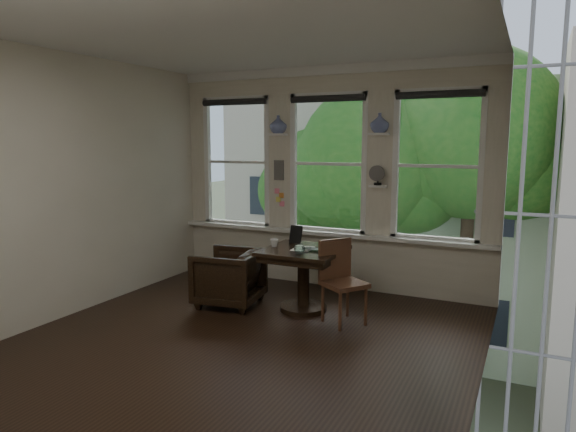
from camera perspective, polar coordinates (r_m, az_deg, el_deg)
The scene contains 25 objects.
ground at distance 5.42m, azimuth -4.50°, elevation -13.47°, with size 4.50×4.50×0.00m, color black.
ceiling at distance 5.13m, azimuth -4.90°, elevation 19.41°, with size 4.50×4.50×0.00m, color silver.
wall_back at distance 7.09m, azimuth 4.54°, elevation 4.18°, with size 4.50×4.50×0.00m, color beige.
wall_front at distance 3.34m, azimuth -24.57°, elevation -1.29°, with size 4.50×4.50×0.00m, color beige.
wall_left at distance 6.49m, azimuth -22.14°, elevation 3.20°, with size 4.50×4.50×0.00m, color beige.
wall_right at distance 4.39m, azimuth 21.61°, elevation 1.03°, with size 4.50×4.50×0.00m, color beige.
window_left at distance 7.72m, azimuth -5.59°, elevation 6.00°, with size 1.10×0.12×1.90m, color white, non-canonical shape.
window_center at distance 7.08m, azimuth 4.56°, elevation 5.80°, with size 1.10×0.12×1.90m, color white, non-canonical shape.
window_right at distance 6.69m, azimuth 16.27°, elevation 5.34°, with size 1.10×0.12×1.90m, color white, non-canonical shape.
shelf_left at distance 7.27m, azimuth -1.09°, elevation 9.04°, with size 0.26×0.16×0.03m, color white.
shelf_right at distance 6.75m, azimuth 10.11°, elevation 8.97°, with size 0.26×0.16×0.03m, color white.
intercom at distance 7.31m, azimuth -0.98°, elevation 5.12°, with size 0.14×0.06×0.28m, color #59544F.
sticky_notes at distance 7.34m, azimuth -0.95°, elevation 2.39°, with size 0.16×0.01×0.24m, color pink, non-canonical shape.
desk_fan at distance 6.74m, azimuth 9.94°, elevation 4.12°, with size 0.20×0.20×0.24m, color #59544F, non-canonical shape.
vase_left at distance 7.27m, azimuth -1.10°, elevation 10.14°, with size 0.24×0.24×0.25m, color silver.
vase_right at distance 6.75m, azimuth 10.15°, elevation 10.15°, with size 0.24×0.24×0.25m, color silver.
table at distance 6.15m, azimuth 1.72°, elevation -7.09°, with size 0.90×0.90×0.75m, color black, non-canonical shape.
armchair_left at distance 6.41m, azimuth -6.60°, elevation -6.79°, with size 0.74×0.76×0.69m, color black.
cushion_red at distance 6.38m, azimuth -6.62°, elevation -5.89°, with size 0.45×0.45×0.06m, color maroon.
side_chair_right at distance 5.73m, azimuth 6.28°, elevation -7.43°, with size 0.42×0.42×0.92m, color #422817, non-canonical shape.
laptop at distance 5.90m, azimuth 3.19°, elevation -3.88°, with size 0.34×0.22×0.03m, color black.
mug at distance 6.18m, azimuth -1.54°, elevation -3.00°, with size 0.10×0.10×0.09m, color white.
drinking_glass at distance 5.79m, azimuth 1.29°, elevation -3.76°, with size 0.12×0.12×0.10m, color white.
tablet at distance 6.38m, azimuth 0.88°, elevation -2.06°, with size 0.16×0.02×0.22m, color black.
papers at distance 6.07m, azimuth 1.65°, elevation -3.64°, with size 0.22×0.30×0.00m, color silver.
Camera 1 is at (2.54, -4.35, 2.02)m, focal length 32.00 mm.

